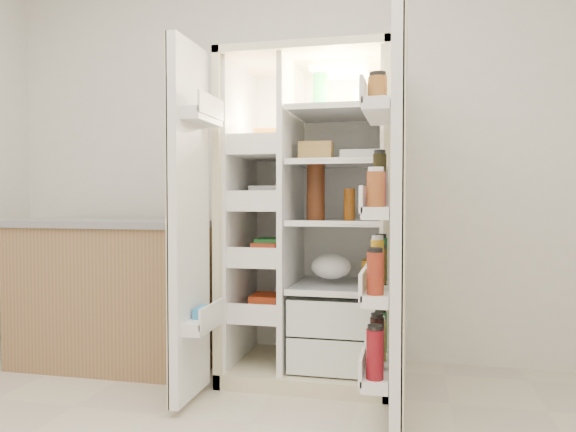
# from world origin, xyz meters

# --- Properties ---
(wall_back) EXTENTS (4.00, 0.02, 2.70)m
(wall_back) POSITION_xyz_m (0.00, 2.00, 1.35)
(wall_back) COLOR white
(wall_back) RESTS_ON floor
(refrigerator) EXTENTS (0.92, 0.70, 1.80)m
(refrigerator) POSITION_xyz_m (0.16, 1.65, 0.74)
(refrigerator) COLOR beige
(refrigerator) RESTS_ON floor
(freezer_door) EXTENTS (0.15, 0.40, 1.72)m
(freezer_door) POSITION_xyz_m (-0.35, 1.05, 0.89)
(freezer_door) COLOR white
(freezer_door) RESTS_ON floor
(fridge_door) EXTENTS (0.17, 0.58, 1.72)m
(fridge_door) POSITION_xyz_m (0.63, 0.96, 0.87)
(fridge_door) COLOR white
(fridge_door) RESTS_ON floor
(kitchen_counter) EXTENTS (1.21, 0.65, 0.88)m
(kitchen_counter) POSITION_xyz_m (-1.04, 1.57, 0.44)
(kitchen_counter) COLOR #916948
(kitchen_counter) RESTS_ON floor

